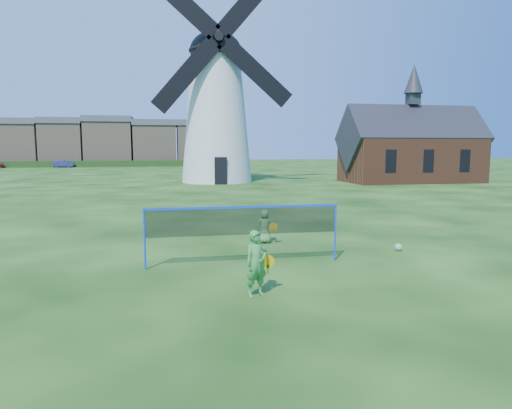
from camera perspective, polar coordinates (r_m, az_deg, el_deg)
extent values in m
plane|color=black|center=(12.21, -0.48, -7.31)|extent=(220.00, 220.00, 0.00)
ellipsoid|color=black|center=(42.21, -5.05, 18.54)|extent=(4.50, 4.50, 3.38)
cylinder|color=black|center=(42.21, -5.05, 18.54)|extent=(4.67, 4.67, 0.19)
cube|color=black|center=(38.35, -4.42, 4.21)|extent=(1.04, 0.13, 2.29)
cube|color=black|center=(38.99, -4.58, 10.23)|extent=(0.73, 0.13, 0.94)
cube|color=black|center=(39.81, -4.71, 14.98)|extent=(0.63, 0.13, 0.83)
cylinder|color=black|center=(40.21, -4.73, 20.04)|extent=(0.73, 1.25, 0.73)
cylinder|color=black|center=(44.93, -5.43, 19.05)|extent=(2.29, 0.13, 2.29)
cylinder|color=black|center=(44.43, -5.36, 19.19)|extent=(0.15, 1.88, 0.15)
cube|color=black|center=(41.13, -0.68, 24.18)|extent=(5.88, 0.10, 6.46)
cube|color=black|center=(40.44, -9.45, 23.80)|extent=(6.46, 0.10, 5.88)
cube|color=black|center=(39.18, -8.67, 15.76)|extent=(5.88, 0.10, 6.46)
cube|color=black|center=(39.90, -0.08, 16.26)|extent=(6.46, 0.10, 5.88)
cube|color=brown|center=(43.52, 18.72, 5.25)|extent=(11.67, 5.83, 3.89)
cube|color=#2D3035|center=(43.51, 18.82, 7.80)|extent=(12.25, 5.94, 5.94)
cube|color=#2D3035|center=(43.72, 19.01, 12.33)|extent=(0.97, 0.97, 0.97)
cone|color=#2D3035|center=(43.93, 19.10, 14.60)|extent=(1.65, 1.65, 2.53)
cube|color=black|center=(39.38, 16.46, 5.18)|extent=(0.97, 0.10, 1.94)
cube|color=black|center=(41.05, 20.70, 5.08)|extent=(0.97, 0.10, 1.94)
cube|color=black|center=(42.93, 24.59, 4.96)|extent=(0.97, 0.10, 1.94)
cylinder|color=blue|center=(11.73, -13.73, -4.23)|extent=(0.05, 0.05, 1.55)
cylinder|color=blue|center=(12.51, 9.84, -3.44)|extent=(0.05, 0.05, 1.55)
cube|color=black|center=(11.80, -1.56, -2.12)|extent=(5.00, 0.02, 0.70)
cube|color=blue|center=(11.74, -1.57, -0.33)|extent=(5.00, 0.02, 0.06)
imported|color=green|center=(9.42, 0.05, -7.37)|extent=(0.58, 0.47, 1.36)
cylinder|color=#EBAB0C|center=(9.65, 1.49, -7.12)|extent=(0.28, 0.02, 0.28)
cube|color=#EBAB0C|center=(9.70, 1.49, -8.10)|extent=(0.03, 0.02, 0.20)
imported|color=#569045|center=(14.63, 1.13, -2.74)|extent=(0.61, 0.50, 1.08)
cylinder|color=#EBAB0C|center=(14.47, 2.17, -2.81)|extent=(0.28, 0.02, 0.28)
cube|color=#EBAB0C|center=(14.50, 2.17, -3.47)|extent=(0.03, 0.02, 0.20)
sphere|color=green|center=(14.24, 17.33, -5.10)|extent=(0.22, 0.22, 0.22)
cube|color=#9F856A|center=(87.26, -27.65, 6.51)|extent=(7.72, 8.00, 6.87)
cube|color=#4C4C54|center=(87.37, -27.80, 9.09)|extent=(8.02, 8.40, 1.00)
cube|color=#9F856A|center=(85.43, -22.80, 6.83)|extent=(6.69, 8.00, 7.05)
cube|color=#4C4C54|center=(85.55, -22.93, 9.52)|extent=(6.99, 8.40, 1.00)
cube|color=#9F856A|center=(84.22, -17.77, 7.17)|extent=(7.73, 8.00, 7.40)
cube|color=#4C4C54|center=(84.36, -17.88, 10.02)|extent=(8.03, 8.40, 1.00)
cube|color=#9F856A|center=(83.67, -12.45, 7.16)|extent=(7.16, 8.00, 6.88)
cube|color=#4C4C54|center=(83.78, -12.52, 9.86)|extent=(7.46, 8.40, 1.00)
cube|color=#9F856A|center=(83.80, -7.44, 7.27)|extent=(6.77, 8.00, 6.89)
cube|color=#4C4C54|center=(83.91, -7.48, 9.96)|extent=(7.07, 8.40, 1.00)
cube|color=#193814|center=(80.18, -25.31, 4.56)|extent=(62.00, 0.80, 1.00)
imported|color=navy|center=(78.79, -22.85, 4.69)|extent=(3.46, 1.77, 1.09)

